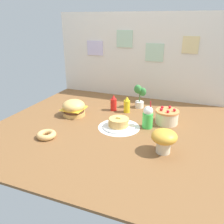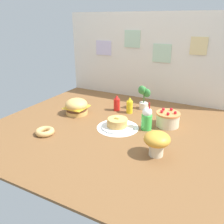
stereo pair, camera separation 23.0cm
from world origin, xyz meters
The scene contains 12 objects.
ground_plane centered at (0.00, 0.00, -0.01)m, with size 2.22×2.04×0.02m, color brown.
back_wall centered at (0.00, 1.02, 0.53)m, with size 2.22×0.04×1.06m.
doily_mat centered at (0.08, 0.02, 0.00)m, with size 0.41×0.41×0.00m, color white.
burger centered at (-0.48, 0.13, 0.08)m, with size 0.24×0.24×0.18m.
pancake_stack centered at (0.08, 0.02, 0.04)m, with size 0.31×0.31×0.11m.
layer_cake centered at (0.49, 0.29, 0.07)m, with size 0.23×0.23×0.17m.
ketchup_bottle centered at (-0.13, 0.43, 0.09)m, with size 0.07×0.07×0.18m.
mustard_bottle centered at (0.03, 0.43, 0.09)m, with size 0.07×0.07×0.18m.
cream_soda_cup centered at (0.33, 0.12, 0.11)m, with size 0.10×0.10×0.28m.
donut_pink_glaze centered at (-0.45, -0.41, 0.03)m, with size 0.17×0.17×0.05m.
potted_plant centered at (0.12, 0.62, 0.15)m, with size 0.14×0.10×0.28m.
mushroom_stool centered at (0.55, -0.28, 0.12)m, with size 0.20×0.20×0.19m.
Camera 1 is at (0.75, -1.89, 0.98)m, focal length 37.13 mm.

